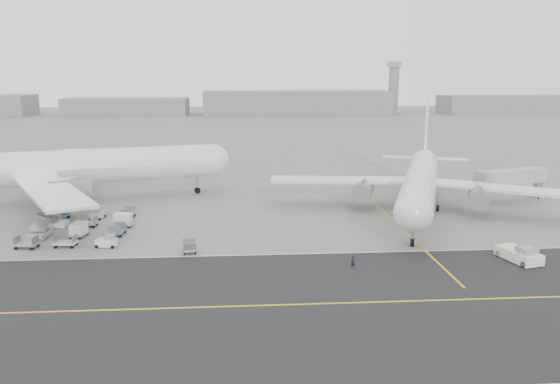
{
  "coord_description": "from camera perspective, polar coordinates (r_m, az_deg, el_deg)",
  "views": [
    {
      "loc": [
        6.11,
        -68.76,
        22.36
      ],
      "look_at": [
        11.94,
        12.0,
        5.18
      ],
      "focal_mm": 35.0,
      "sensor_mm": 36.0,
      "label": 1
    }
  ],
  "objects": [
    {
      "name": "ground",
      "position": [
        72.56,
        -8.81,
        -6.12
      ],
      "size": [
        700.0,
        700.0,
        0.0
      ],
      "primitive_type": "plane",
      "color": "gray",
      "rests_on": "ground"
    },
    {
      "name": "taxiway",
      "position": [
        55.49,
        -5.01,
        -11.82
      ],
      "size": [
        220.0,
        59.0,
        0.03
      ],
      "color": "#272729",
      "rests_on": "ground"
    },
    {
      "name": "horizon_buildings",
      "position": [
        330.38,
        0.02,
        8.1
      ],
      "size": [
        520.0,
        28.0,
        28.0
      ],
      "primitive_type": null,
      "color": "gray",
      "rests_on": "ground"
    },
    {
      "name": "control_tower",
      "position": [
        346.76,
        11.79,
        10.73
      ],
      "size": [
        7.0,
        7.0,
        31.25
      ],
      "color": "gray",
      "rests_on": "ground"
    },
    {
      "name": "airliner_a",
      "position": [
        105.2,
        -22.51,
        2.32
      ],
      "size": [
        62.88,
        61.5,
        22.16
      ],
      "rotation": [
        0.0,
        0.0,
        1.83
      ],
      "color": "white",
      "rests_on": "ground"
    },
    {
      "name": "airliner_b",
      "position": [
        94.89,
        14.46,
        1.2
      ],
      "size": [
        49.32,
        50.22,
        18.13
      ],
      "rotation": [
        0.0,
        0.0,
        -0.36
      ],
      "color": "white",
      "rests_on": "ground"
    },
    {
      "name": "pushback_tug",
      "position": [
        73.75,
        23.76,
        -6.0
      ],
      "size": [
        4.06,
        7.6,
        2.14
      ],
      "rotation": [
        0.0,
        0.0,
        0.25
      ],
      "color": "white",
      "rests_on": "ground"
    },
    {
      "name": "jet_bridge",
      "position": [
        107.7,
        23.1,
        1.29
      ],
      "size": [
        15.87,
        8.07,
        6.0
      ],
      "rotation": [
        0.0,
        0.0,
        0.34
      ],
      "color": "gray",
      "rests_on": "ground"
    },
    {
      "name": "gse_cluster",
      "position": [
        85.51,
        -19.84,
        -3.91
      ],
      "size": [
        20.22,
        24.25,
        2.17
      ],
      "primitive_type": null,
      "rotation": [
        0.0,
        0.0,
        -0.07
      ],
      "color": "#9A9A9F",
      "rests_on": "ground"
    },
    {
      "name": "stray_dolly",
      "position": [
        72.15,
        -9.43,
        -6.24
      ],
      "size": [
        1.94,
        2.79,
        1.6
      ],
      "primitive_type": null,
      "rotation": [
        0.0,
        0.0,
        0.14
      ],
      "color": "silver",
      "rests_on": "ground"
    },
    {
      "name": "ground_crew_a",
      "position": [
        65.87,
        7.64,
        -7.24
      ],
      "size": [
        0.64,
        0.48,
        1.6
      ],
      "primitive_type": "imported",
      "rotation": [
        0.0,
        0.0,
        0.17
      ],
      "color": "black",
      "rests_on": "ground"
    }
  ]
}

